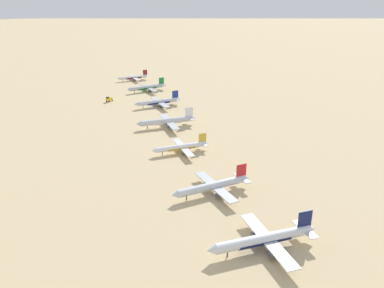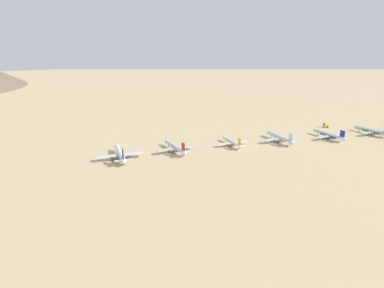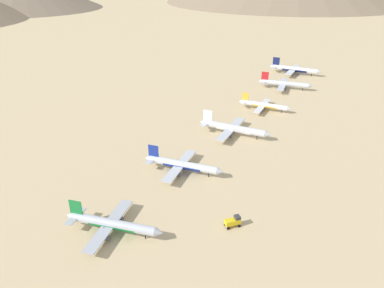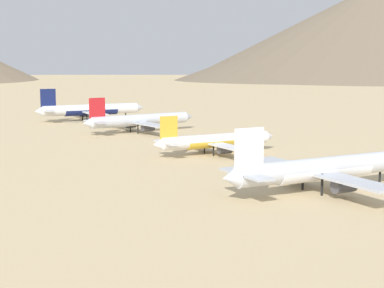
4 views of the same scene
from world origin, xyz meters
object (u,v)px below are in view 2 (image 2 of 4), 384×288
Objects in this scene: parked_jet_5 at (175,147)px; service_truck at (325,125)px; parked_jet_3 at (280,138)px; parked_jet_4 at (232,142)px; parked_jet_2 at (329,135)px; parked_jet_6 at (120,154)px; parked_jet_1 at (372,131)px.

parked_jet_5 is 6.67× the size of service_truck.
parked_jet_3 is 1.20× the size of parked_jet_4.
parked_jet_3 is at bearing -103.04° from parked_jet_4.
parked_jet_4 is at bearing 75.81° from parked_jet_2.
parked_jet_4 is (9.44, 40.76, -0.63)m from parked_jet_3.
service_truck is at bearing -90.84° from parked_jet_6.
service_truck is (28.71, -28.49, -1.34)m from parked_jet_2.
parked_jet_1 is 1.08× the size of parked_jet_4.
parked_jet_4 is at bearing 93.74° from service_truck.
parked_jet_6 reaches higher than parked_jet_2.
parked_jet_5 is (28.22, 130.65, 0.23)m from parked_jet_2.
parked_jet_2 is 0.95× the size of parked_jet_5.
parked_jet_4 is 0.79× the size of parked_jet_6.
parked_jet_3 reaches higher than parked_jet_2.
parked_jet_1 is 178.60m from parked_jet_5.
parked_jet_3 is 88.55m from parked_jet_5.
parked_jet_2 is at bearing 79.51° from parked_jet_1.
parked_jet_5 is at bearing 81.53° from parked_jet_4.
service_truck is (-2.95, -200.16, -1.83)m from parked_jet_6.
parked_jet_5 reaches higher than parked_jet_2.
parked_jet_2 is 133.66m from parked_jet_5.
parked_jet_3 reaches higher than service_truck.
parked_jet_3 is (20.08, 87.82, 0.37)m from parked_jet_1.
parked_jet_5 is at bearing 79.37° from parked_jet_3.
parked_jet_2 is 174.57m from parked_jet_6.
parked_jet_1 is 6.19× the size of service_truck.
service_truck is (16.82, -72.11, -1.63)m from parked_jet_3.
parked_jet_6 is at bearing 81.22° from parked_jet_3.
parked_jet_3 is 6.87× the size of service_truck.
parked_jet_6 is (31.67, 171.67, 0.49)m from parked_jet_2.
parked_jet_5 is (16.33, 87.03, -0.05)m from parked_jet_3.
parked_jet_6 is at bearing 83.25° from parked_jet_4.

